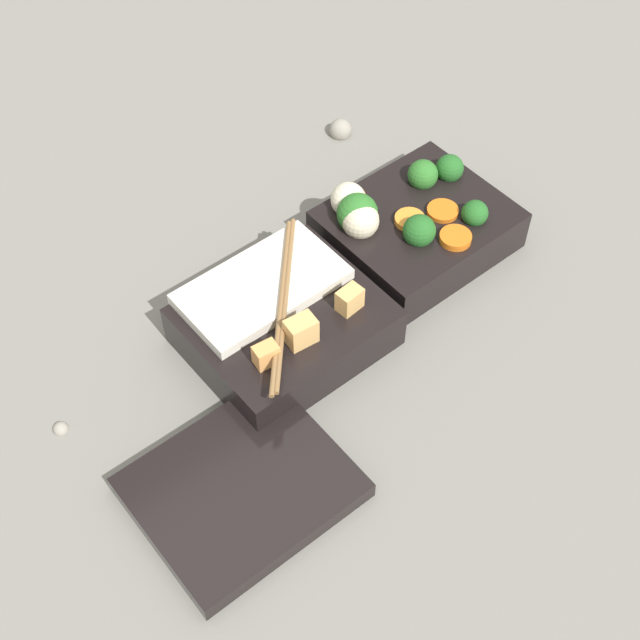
{
  "coord_description": "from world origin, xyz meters",
  "views": [
    {
      "loc": [
        0.41,
        0.44,
        0.7
      ],
      "look_at": [
        0.08,
        0.03,
        0.05
      ],
      "focal_mm": 50.0,
      "sensor_mm": 36.0,
      "label": 1
    }
  ],
  "objects": [
    {
      "name": "pebble_1",
      "position": [
        -0.15,
        -0.21,
        0.01
      ],
      "size": [
        0.03,
        0.03,
        0.03
      ],
      "primitive_type": "sphere",
      "color": "gray",
      "rests_on": "ground_plane"
    },
    {
      "name": "bento_tray_rice",
      "position": [
        0.1,
        -0.0,
        0.03
      ],
      "size": [
        0.18,
        0.17,
        0.08
      ],
      "color": "black",
      "rests_on": "ground_plane"
    },
    {
      "name": "ground_plane",
      "position": [
        0.0,
        0.0,
        0.0
      ],
      "size": [
        3.0,
        3.0,
        0.0
      ],
      "primitive_type": "plane",
      "color": "slate"
    },
    {
      "name": "pebble_0",
      "position": [
        0.32,
        -0.05,
        0.0
      ],
      "size": [
        0.01,
        0.01,
        0.01
      ],
      "primitive_type": "sphere",
      "color": "gray",
      "rests_on": "ground_plane"
    },
    {
      "name": "bento_tray_vegetable",
      "position": [
        -0.09,
        -0.02,
        0.03
      ],
      "size": [
        0.18,
        0.15,
        0.08
      ],
      "color": "black",
      "rests_on": "ground_plane"
    },
    {
      "name": "bento_lid",
      "position": [
        0.23,
        0.11,
        0.01
      ],
      "size": [
        0.18,
        0.15,
        0.02
      ],
      "primitive_type": "cube",
      "rotation": [
        0.0,
        0.0,
        -0.01
      ],
      "color": "black",
      "rests_on": "ground_plane"
    }
  ]
}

